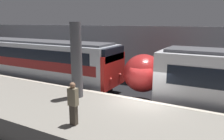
{
  "coord_description": "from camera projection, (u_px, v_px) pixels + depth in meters",
  "views": [
    {
      "loc": [
        3.68,
        -10.51,
        5.12
      ],
      "look_at": [
        -2.39,
        0.85,
        2.25
      ],
      "focal_mm": 35.0,
      "sensor_mm": 36.0,
      "label": 1
    }
  ],
  "objects": [
    {
      "name": "ground_plane",
      "position": [
        143.0,
        118.0,
        11.85
      ],
      "size": [
        120.0,
        120.0,
        0.0
      ],
      "primitive_type": "plane",
      "color": "black"
    },
    {
      "name": "platform",
      "position": [
        123.0,
        129.0,
        9.54
      ],
      "size": [
        40.0,
        5.1,
        1.06
      ],
      "color": "gray",
      "rests_on": "ground"
    },
    {
      "name": "person_waiting",
      "position": [
        73.0,
        102.0,
        8.61
      ],
      "size": [
        0.38,
        0.24,
        1.77
      ],
      "color": "#473D33",
      "rests_on": "platform"
    },
    {
      "name": "train_boxy",
      "position": [
        33.0,
        61.0,
        18.13
      ],
      "size": [
        15.56,
        3.08,
        3.65
      ],
      "color": "black",
      "rests_on": "ground"
    },
    {
      "name": "station_rear_barrier",
      "position": [
        173.0,
        58.0,
        16.89
      ],
      "size": [
        50.0,
        0.15,
        4.77
      ],
      "color": "#939399",
      "rests_on": "ground"
    },
    {
      "name": "support_pillar_near",
      "position": [
        76.0,
        60.0,
        11.66
      ],
      "size": [
        0.6,
        0.6,
        4.05
      ],
      "color": "#56565B",
      "rests_on": "platform"
    }
  ]
}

